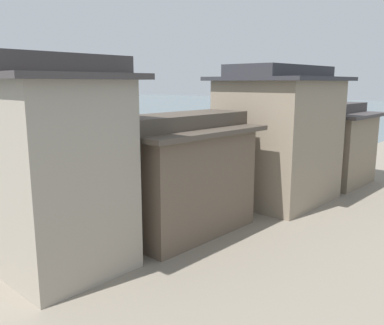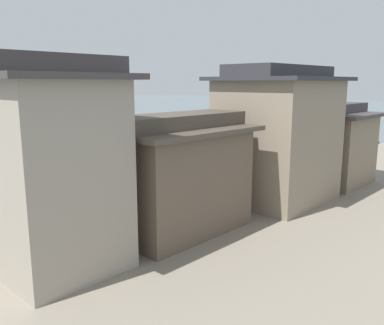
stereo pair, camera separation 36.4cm
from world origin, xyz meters
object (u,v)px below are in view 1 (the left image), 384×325
at_px(boat_moored_nearest, 268,174).
at_px(house_waterfront_nearest, 62,169).
at_px(boat_moored_third, 168,202).
at_px(house_waterfront_tall, 279,136).
at_px(house_waterfront_narrow, 326,143).
at_px(mooring_post_dock_far, 243,181).
at_px(boat_moored_far, 339,154).
at_px(mooring_post_dock_mid, 139,213).
at_px(house_waterfront_second, 181,174).
at_px(boat_moored_second, 368,143).

distance_m(boat_moored_nearest, house_waterfront_nearest, 24.67).
relative_size(boat_moored_third, house_waterfront_tall, 0.48).
bearing_deg(house_waterfront_narrow, house_waterfront_tall, -90.47).
height_order(boat_moored_third, mooring_post_dock_far, mooring_post_dock_far).
xyz_separation_m(house_waterfront_tall, mooring_post_dock_far, (-3.49, 1.08, -3.80)).
bearing_deg(boat_moored_third, mooring_post_dock_far, 63.47).
distance_m(boat_moored_far, mooring_post_dock_mid, 31.70).
bearing_deg(house_waterfront_tall, boat_moored_nearest, 124.66).
relative_size(boat_moored_nearest, house_waterfront_tall, 0.60).
bearing_deg(boat_moored_third, house_waterfront_nearest, -64.30).
relative_size(house_waterfront_second, house_waterfront_tall, 0.91).
bearing_deg(boat_moored_nearest, house_waterfront_second, -73.02).
relative_size(mooring_post_dock_mid, mooring_post_dock_far, 0.83).
distance_m(boat_moored_nearest, mooring_post_dock_far, 7.92).
height_order(house_waterfront_tall, mooring_post_dock_far, house_waterfront_tall).
bearing_deg(mooring_post_dock_mid, house_waterfront_tall, 68.79).
bearing_deg(boat_moored_far, mooring_post_dock_far, -85.49).
height_order(boat_moored_second, house_waterfront_narrow, house_waterfront_narrow).
xyz_separation_m(boat_moored_second, house_waterfront_narrow, (5.76, -26.39, 3.44)).
distance_m(boat_moored_second, mooring_post_dock_far, 32.49).
bearing_deg(boat_moored_second, boat_moored_far, -87.30).
bearing_deg(boat_moored_nearest, mooring_post_dock_far, -72.06).
relative_size(boat_moored_third, house_waterfront_narrow, 0.59).
relative_size(boat_moored_second, house_waterfront_nearest, 0.42).
relative_size(boat_moored_nearest, boat_moored_far, 1.22).
distance_m(house_waterfront_second, house_waterfront_narrow, 15.59).
bearing_deg(mooring_post_dock_far, house_waterfront_second, -73.78).
bearing_deg(house_waterfront_narrow, boat_moored_nearest, 166.31).
bearing_deg(house_waterfront_second, house_waterfront_tall, 85.22).
xyz_separation_m(boat_moored_third, house_waterfront_second, (5.41, -4.31, 3.50)).
xyz_separation_m(boat_moored_third, house_waterfront_narrow, (6.17, 11.27, 3.51)).
bearing_deg(house_waterfront_tall, boat_moored_far, 102.91).
height_order(boat_moored_second, house_waterfront_second, house_waterfront_second).
height_order(house_waterfront_nearest, house_waterfront_second, house_waterfront_nearest).
height_order(house_waterfront_second, mooring_post_dock_far, house_waterfront_second).
relative_size(boat_moored_nearest, boat_moored_third, 1.26).
bearing_deg(house_waterfront_nearest, boat_moored_far, 96.55).
bearing_deg(boat_moored_far, house_waterfront_tall, -77.09).
bearing_deg(house_waterfront_narrow, mooring_post_dock_mid, -102.44).
bearing_deg(boat_moored_nearest, house_waterfront_narrow, -13.69).
height_order(boat_moored_far, mooring_post_dock_far, mooring_post_dock_far).
distance_m(house_waterfront_nearest, house_waterfront_second, 6.75).
bearing_deg(mooring_post_dock_mid, boat_moored_third, 118.57).
bearing_deg(house_waterfront_second, boat_moored_far, 98.19).
bearing_deg(house_waterfront_narrow, mooring_post_dock_far, -120.55).
bearing_deg(house_waterfront_tall, house_waterfront_narrow, 89.53).
height_order(house_waterfront_nearest, mooring_post_dock_mid, house_waterfront_nearest).
xyz_separation_m(boat_moored_third, mooring_post_dock_mid, (2.62, -4.82, 0.91)).
bearing_deg(house_waterfront_nearest, mooring_post_dock_mid, 113.34).
distance_m(boat_moored_third, house_waterfront_nearest, 13.05).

